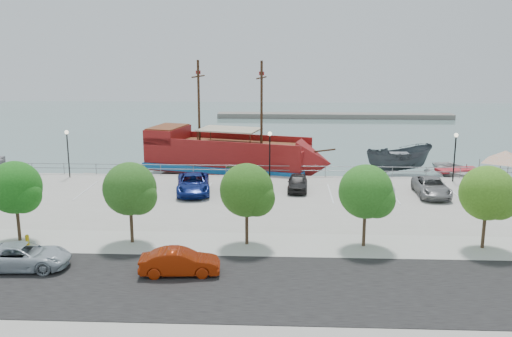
{
  "coord_description": "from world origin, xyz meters",
  "views": [
    {
      "loc": [
        1.06,
        -42.51,
        12.08
      ],
      "look_at": [
        -1.0,
        2.0,
        2.0
      ],
      "focal_mm": 40.0,
      "sensor_mm": 36.0,
      "label": 1
    }
  ],
  "objects": [
    {
      "name": "tree_f",
      "position": [
        13.15,
        -10.07,
        3.3
      ],
      "size": [
        3.3,
        3.2,
        5.0
      ],
      "color": "#473321",
      "rests_on": "sidewalk"
    },
    {
      "name": "pirate_ship",
      "position": [
        -2.93,
        11.57,
        0.96
      ],
      "size": [
        18.9,
        9.49,
        11.7
      ],
      "rotation": [
        0.0,
        0.0,
        -0.26
      ],
      "color": "maroon",
      "rests_on": "ground"
    },
    {
      "name": "dock_mid",
      "position": [
        9.16,
        9.2,
        -0.81
      ],
      "size": [
        6.67,
        2.14,
        0.38
      ],
      "primitive_type": "cube",
      "rotation": [
        0.0,
        0.0,
        -0.04
      ],
      "color": "#686357",
      "rests_on": "ground"
    },
    {
      "name": "lamp_post_left",
      "position": [
        -18.0,
        6.5,
        2.94
      ],
      "size": [
        0.36,
        0.36,
        4.28
      ],
      "color": "black",
      "rests_on": "land_slab"
    },
    {
      "name": "tree_c",
      "position": [
        -7.85,
        -10.07,
        3.3
      ],
      "size": [
        3.3,
        3.2,
        5.0
      ],
      "color": "#473321",
      "rests_on": "sidewalk"
    },
    {
      "name": "parked_car_c",
      "position": [
        -6.05,
        1.65,
        0.78
      ],
      "size": [
        3.37,
        5.91,
        1.55
      ],
      "primitive_type": "imported",
      "rotation": [
        0.0,
        0.0,
        0.15
      ],
      "color": "navy",
      "rests_on": "land_slab"
    },
    {
      "name": "tree_b",
      "position": [
        -14.85,
        -10.07,
        3.3
      ],
      "size": [
        3.3,
        3.2,
        5.0
      ],
      "color": "#473321",
      "rests_on": "sidewalk"
    },
    {
      "name": "dock_east",
      "position": [
        15.28,
        9.2,
        -0.82
      ],
      "size": [
        6.61,
        3.45,
        0.36
      ],
      "primitive_type": "cube",
      "rotation": [
        0.0,
        0.0,
        -0.27
      ],
      "color": "gray",
      "rests_on": "ground"
    },
    {
      "name": "speedboat",
      "position": [
        17.68,
        10.66,
        -0.31
      ],
      "size": [
        6.23,
        7.61,
        1.38
      ],
      "primitive_type": "imported",
      "rotation": [
        0.0,
        0.0,
        0.25
      ],
      "color": "silver",
      "rests_on": "ground"
    },
    {
      "name": "canopy_tent",
      "position": [
        19.35,
        4.03,
        3.25
      ],
      "size": [
        5.5,
        5.5,
        3.74
      ],
      "rotation": [
        0.0,
        0.0,
        0.26
      ],
      "color": "slate",
      "rests_on": "land_slab"
    },
    {
      "name": "lamp_post_mid",
      "position": [
        0.0,
        6.5,
        2.94
      ],
      "size": [
        0.36,
        0.36,
        4.28
      ],
      "color": "black",
      "rests_on": "land_slab"
    },
    {
      "name": "ground",
      "position": [
        0.0,
        0.0,
        -1.0
      ],
      "size": [
        160.0,
        160.0,
        0.0
      ],
      "primitive_type": "plane",
      "color": "slate"
    },
    {
      "name": "lamp_post_right",
      "position": [
        16.0,
        6.5,
        2.94
      ],
      "size": [
        0.36,
        0.36,
        4.28
      ],
      "color": "black",
      "rests_on": "land_slab"
    },
    {
      "name": "tree_e",
      "position": [
        6.15,
        -10.07,
        3.3
      ],
      "size": [
        3.3,
        3.2,
        5.0
      ],
      "color": "#473321",
      "rests_on": "sidewalk"
    },
    {
      "name": "street_van",
      "position": [
        -12.84,
        -14.27,
        0.7
      ],
      "size": [
        5.18,
        2.65,
        1.4
      ],
      "primitive_type": "imported",
      "rotation": [
        0.0,
        0.0,
        1.64
      ],
      "color": "#ABB7C0",
      "rests_on": "street"
    },
    {
      "name": "tree_d",
      "position": [
        -0.85,
        -10.07,
        3.3
      ],
      "size": [
        3.3,
        3.2,
        5.0
      ],
      "color": "#473321",
      "rests_on": "sidewalk"
    },
    {
      "name": "street_sedan",
      "position": [
        -4.24,
        -14.67,
        0.69
      ],
      "size": [
        4.3,
        1.82,
        1.38
      ],
      "primitive_type": "imported",
      "rotation": [
        0.0,
        0.0,
        1.66
      ],
      "color": "#902206",
      "rests_on": "street"
    },
    {
      "name": "fire_hydrant",
      "position": [
        -14.16,
        -10.8,
        0.38
      ],
      "size": [
        0.24,
        0.24,
        0.7
      ],
      "rotation": [
        0.0,
        0.0,
        0.32
      ],
      "color": "gold",
      "rests_on": "sidewalk"
    },
    {
      "name": "street",
      "position": [
        0.0,
        -16.0,
        0.01
      ],
      "size": [
        100.0,
        8.0,
        0.04
      ],
      "primitive_type": "cube",
      "color": "black",
      "rests_on": "land_slab"
    },
    {
      "name": "patrol_boat",
      "position": [
        12.58,
        12.85,
        0.37
      ],
      "size": [
        7.53,
        4.69,
        2.73
      ],
      "primitive_type": "imported",
      "rotation": [
        0.0,
        0.0,
        1.88
      ],
      "color": "#40484E",
      "rests_on": "ground"
    },
    {
      "name": "parked_car_e",
      "position": [
        2.37,
        2.78,
        0.67
      ],
      "size": [
        1.78,
        4.03,
        1.35
      ],
      "primitive_type": "imported",
      "rotation": [
        0.0,
        0.0,
        -0.05
      ],
      "color": "black",
      "rests_on": "land_slab"
    },
    {
      "name": "dock_west",
      "position": [
        -14.82,
        9.2,
        -0.79
      ],
      "size": [
        7.42,
        3.16,
        0.41
      ],
      "primitive_type": "cube",
      "rotation": [
        0.0,
        0.0,
        -0.16
      ],
      "color": "gray",
      "rests_on": "ground"
    },
    {
      "name": "sidewalk",
      "position": [
        0.0,
        -10.0,
        0.01
      ],
      "size": [
        100.0,
        4.0,
        0.05
      ],
      "primitive_type": "cube",
      "color": "#B3B1A9",
      "rests_on": "land_slab"
    },
    {
      "name": "parked_car_b",
      "position": [
        -11.03,
        2.09,
        0.81
      ],
      "size": [
        1.87,
        4.96,
        1.62
      ],
      "primitive_type": "imported",
      "rotation": [
        0.0,
        0.0,
        0.03
      ],
      "color": "#B8BAC7",
      "rests_on": "land_slab"
    },
    {
      "name": "parked_car_f",
      "position": [
        8.89,
        2.45,
        0.69
      ],
      "size": [
        2.01,
        4.32,
        1.37
      ],
      "primitive_type": "imported",
      "rotation": [
        0.0,
        0.0,
        0.14
      ],
      "color": "silver",
      "rests_on": "land_slab"
    },
    {
      "name": "parked_car_g",
      "position": [
        12.94,
        1.75,
        0.71
      ],
      "size": [
        2.45,
        5.18,
        1.43
      ],
      "primitive_type": "imported",
      "rotation": [
        0.0,
        0.0,
        -0.02
      ],
      "color": "gray",
      "rests_on": "land_slab"
    },
    {
      "name": "parked_car_d",
      "position": [
        -2.57,
        2.38,
        0.78
      ],
      "size": [
        2.6,
        5.51,
        1.55
      ],
      "primitive_type": "imported",
      "rotation": [
        0.0,
        0.0,
        0.08
      ],
      "color": "#143619",
      "rests_on": "land_slab"
    },
    {
      "name": "seawall_railing",
      "position": [
        0.0,
        7.8,
        0.53
      ],
      "size": [
        50.0,
        0.06,
        1.0
      ],
      "color": "gray",
      "rests_on": "land_slab"
    },
    {
      "name": "far_shore",
      "position": [
        10.0,
        55.0,
        -0.6
      ],
      "size": [
        40.0,
        3.0,
        0.8
      ],
      "primitive_type": "cube",
      "color": "gray",
      "rests_on": "ground"
    }
  ]
}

